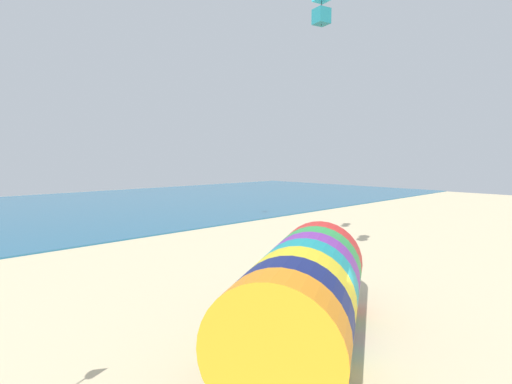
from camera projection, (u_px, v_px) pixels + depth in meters
ground_plane at (304, 358)px, 11.29m from camera, size 120.00×120.00×0.00m
giant_inflatable_tube at (303, 295)px, 11.84m from camera, size 8.47×6.69×3.20m
kite_handler at (328, 274)px, 16.56m from camera, size 0.32×0.41×1.66m
kite_cyan_box at (322, 5)px, 14.63m from camera, size 0.62×0.62×1.47m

